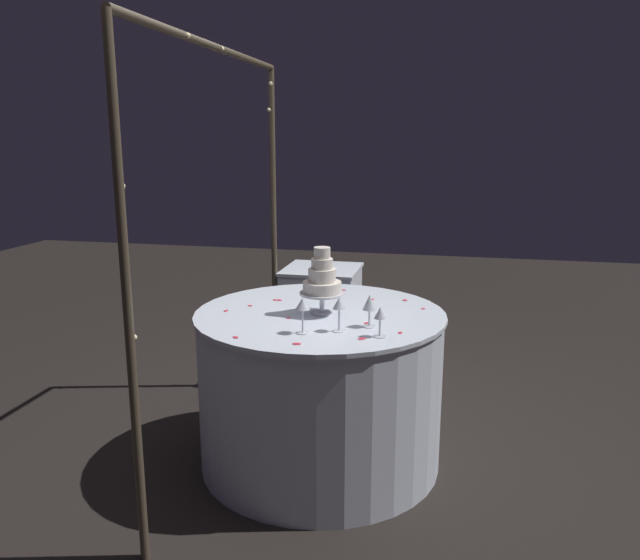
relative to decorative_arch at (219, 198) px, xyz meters
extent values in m
plane|color=black|center=(0.00, -0.51, -1.35)|extent=(12.00, 12.00, 0.00)
cylinder|color=#473D2D|center=(-0.91, 0.00, -0.32)|extent=(0.04, 0.04, 2.06)
cylinder|color=#473D2D|center=(0.92, 0.00, -0.32)|extent=(0.04, 0.04, 2.06)
cylinder|color=#473D2D|center=(0.00, 0.00, 0.71)|extent=(1.83, 0.04, 0.04)
sphere|color=#F9EAB2|center=(-0.90, 0.01, 0.64)|extent=(0.02, 0.02, 0.02)
sphere|color=#F9EAB2|center=(0.93, -0.02, -0.80)|extent=(0.02, 0.02, 0.02)
sphere|color=#F9EAB2|center=(-0.69, 0.00, 0.71)|extent=(0.02, 0.02, 0.02)
sphere|color=#F9EAB2|center=(-0.91, 0.01, -0.05)|extent=(0.02, 0.02, 0.02)
sphere|color=#F9EAB2|center=(0.93, 0.01, -0.41)|extent=(0.02, 0.02, 0.02)
sphere|color=#F9EAB2|center=(-0.32, -0.02, 0.71)|extent=(0.02, 0.02, 0.02)
sphere|color=#F9EAB2|center=(-0.91, 0.00, 0.17)|extent=(0.02, 0.02, 0.02)
sphere|color=#F9EAB2|center=(0.90, 0.01, 0.46)|extent=(0.02, 0.02, 0.02)
sphere|color=#F9EAB2|center=(0.08, -0.01, 0.71)|extent=(0.02, 0.02, 0.02)
sphere|color=#F9EAB2|center=(-0.90, 0.00, 0.12)|extent=(0.02, 0.02, 0.02)
sphere|color=#F9EAB2|center=(0.90, 0.00, 0.61)|extent=(0.02, 0.02, 0.02)
sphere|color=#F9EAB2|center=(0.42, 0.00, 0.71)|extent=(0.02, 0.02, 0.02)
sphere|color=#F9EAB2|center=(-0.90, 0.01, 0.16)|extent=(0.02, 0.02, 0.02)
sphere|color=#F9EAB2|center=(0.93, 0.01, -0.93)|extent=(0.02, 0.02, 0.02)
sphere|color=#F9EAB2|center=(0.80, 0.00, 0.71)|extent=(0.02, 0.02, 0.02)
sphere|color=#F9EAB2|center=(-0.90, -0.01, -0.43)|extent=(0.02, 0.02, 0.02)
cylinder|color=silver|center=(0.00, -0.51, -0.96)|extent=(1.22, 1.22, 0.78)
cylinder|color=silver|center=(0.00, -0.51, -0.56)|extent=(1.24, 1.24, 0.02)
cube|color=silver|center=(1.14, -0.27, -0.97)|extent=(0.48, 0.48, 0.76)
cube|color=silver|center=(1.14, -0.27, -0.58)|extent=(0.50, 0.50, 0.02)
cylinder|color=silver|center=(-0.02, -0.53, -0.55)|extent=(0.11, 0.11, 0.01)
cylinder|color=silver|center=(-0.02, -0.53, -0.50)|extent=(0.02, 0.02, 0.09)
cylinder|color=silver|center=(-0.02, -0.53, -0.45)|extent=(0.22, 0.22, 0.01)
cylinder|color=silver|center=(-0.02, -0.53, -0.42)|extent=(0.19, 0.19, 0.05)
cylinder|color=silver|center=(-0.02, -0.53, -0.36)|extent=(0.13, 0.13, 0.06)
cylinder|color=silver|center=(-0.02, -0.53, -0.30)|extent=(0.10, 0.10, 0.05)
cylinder|color=silver|center=(-0.02, -0.53, -0.25)|extent=(0.08, 0.08, 0.05)
cylinder|color=silver|center=(-0.32, -0.85, -0.55)|extent=(0.06, 0.06, 0.00)
cylinder|color=silver|center=(-0.32, -0.85, -0.51)|extent=(0.01, 0.01, 0.08)
cone|color=silver|center=(-0.32, -0.85, -0.44)|extent=(0.05, 0.05, 0.05)
cylinder|color=silver|center=(-0.19, -0.78, -0.55)|extent=(0.06, 0.06, 0.00)
cylinder|color=silver|center=(-0.19, -0.78, -0.51)|extent=(0.01, 0.01, 0.08)
cone|color=silver|center=(-0.19, -0.78, -0.44)|extent=(0.06, 0.06, 0.07)
cylinder|color=silver|center=(-0.28, -0.66, -0.55)|extent=(0.06, 0.06, 0.00)
cylinder|color=silver|center=(-0.28, -0.66, -0.50)|extent=(0.01, 0.01, 0.10)
cone|color=silver|center=(-0.28, -0.66, -0.42)|extent=(0.06, 0.06, 0.05)
cylinder|color=silver|center=(-0.34, -0.51, -0.55)|extent=(0.06, 0.06, 0.00)
cylinder|color=silver|center=(-0.34, -0.51, -0.50)|extent=(0.01, 0.01, 0.11)
cone|color=silver|center=(-0.34, -0.51, -0.42)|extent=(0.06, 0.06, 0.05)
ellipsoid|color=#E02D47|center=(-0.50, -0.52, -0.55)|extent=(0.03, 0.04, 0.00)
ellipsoid|color=#E02D47|center=(0.32, -0.90, -0.55)|extent=(0.04, 0.04, 0.00)
ellipsoid|color=#E02D47|center=(0.47, -0.34, -0.55)|extent=(0.03, 0.03, 0.00)
ellipsoid|color=#E02D47|center=(0.54, -0.38, -0.55)|extent=(0.05, 0.04, 0.00)
ellipsoid|color=#E02D47|center=(-0.37, -0.78, -0.55)|extent=(0.04, 0.04, 0.00)
ellipsoid|color=#E02D47|center=(-0.47, -0.24, -0.55)|extent=(0.04, 0.04, 0.00)
ellipsoid|color=#E02D47|center=(0.04, -0.14, -0.55)|extent=(0.03, 0.03, 0.00)
ellipsoid|color=#E02D47|center=(0.47, -0.54, -0.55)|extent=(0.03, 0.03, 0.00)
ellipsoid|color=#E02D47|center=(0.30, -0.73, -0.55)|extent=(0.04, 0.04, 0.00)
ellipsoid|color=#E02D47|center=(0.18, -0.23, -0.55)|extent=(0.03, 0.03, 0.00)
ellipsoid|color=#E02D47|center=(-0.14, -0.77, -0.55)|extent=(0.04, 0.04, 0.00)
ellipsoid|color=#E02D47|center=(-0.14, -0.39, -0.55)|extent=(0.03, 0.02, 0.00)
ellipsoid|color=#E02D47|center=(0.18, -0.25, -0.55)|extent=(0.04, 0.04, 0.00)
ellipsoid|color=#E02D47|center=(-0.08, -0.05, -0.55)|extent=(0.03, 0.02, 0.00)
ellipsoid|color=#E02D47|center=(0.13, -0.58, -0.55)|extent=(0.03, 0.03, 0.00)
ellipsoid|color=#E02D47|center=(-0.25, -0.93, -0.55)|extent=(0.03, 0.02, 0.00)
ellipsoid|color=#E02D47|center=(0.15, -0.72, -0.55)|extent=(0.04, 0.03, 0.00)
ellipsoid|color=#E02D47|center=(0.01, -0.81, -0.55)|extent=(0.03, 0.04, 0.00)
ellipsoid|color=#E02D47|center=(0.17, -1.01, -0.55)|extent=(0.02, 0.03, 0.00)
camera|label=1|loc=(-2.88, -1.16, 0.29)|focal=34.81mm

